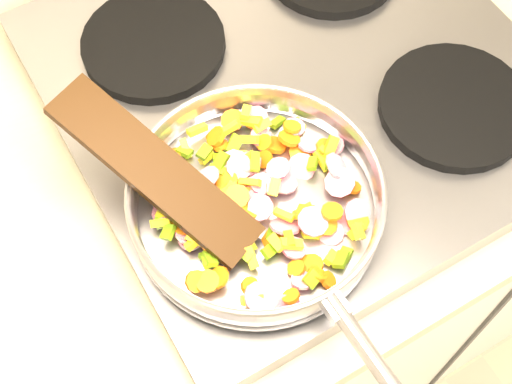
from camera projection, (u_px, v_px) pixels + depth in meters
cooktop at (299, 87)px, 0.94m from camera, size 0.60×0.60×0.04m
grate_fl at (261, 206)px, 0.82m from camera, size 0.19×0.19×0.02m
grate_fr at (454, 106)px, 0.89m from camera, size 0.19×0.19×0.02m
grate_bl at (153, 44)px, 0.94m from camera, size 0.19×0.19×0.02m
saute_pan at (257, 202)px, 0.78m from camera, size 0.32×0.49×0.06m
vegetable_heap at (258, 196)px, 0.80m from camera, size 0.25×0.26×0.05m
wooden_spatula at (155, 171)px, 0.76m from camera, size 0.15×0.26×0.09m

